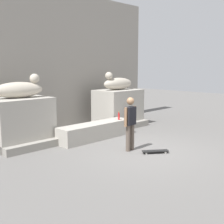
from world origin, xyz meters
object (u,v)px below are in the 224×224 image
at_px(statue_reclining_left, 20,89).
at_px(skateboard, 155,151).
at_px(bottle_orange, 127,116).
at_px(skater, 130,121).
at_px(bottle_red, 119,116).
at_px(statue_reclining_right, 118,83).

xyz_separation_m(statue_reclining_left, skateboard, (2.40, -3.69, -1.81)).
xyz_separation_m(skateboard, bottle_orange, (1.29, 2.33, 0.65)).
xyz_separation_m(skater, skateboard, (0.32, -0.74, -0.86)).
bearing_deg(statue_reclining_left, bottle_red, -9.76).
bearing_deg(skater, bottle_orange, 40.34).
distance_m(statue_reclining_left, skater, 3.73).
distance_m(skateboard, bottle_red, 2.71).
height_order(statue_reclining_left, skater, statue_reclining_left).
relative_size(bottle_orange, bottle_red, 0.96).
bearing_deg(statue_reclining_right, bottle_orange, 57.38).
distance_m(statue_reclining_left, bottle_red, 3.77).
relative_size(skater, skateboard, 2.18).
distance_m(statue_reclining_left, skateboard, 4.76).
height_order(skater, bottle_orange, skater).
bearing_deg(statue_reclining_left, skateboard, -46.52).
xyz_separation_m(statue_reclining_left, statue_reclining_right, (4.60, 0.01, 0.00)).
distance_m(bottle_orange, bottle_red, 0.34).
distance_m(statue_reclining_right, bottle_red, 2.10).
relative_size(skater, bottle_red, 5.29).
height_order(statue_reclining_right, bottle_red, statue_reclining_right).
distance_m(statue_reclining_right, skater, 4.00).
height_order(statue_reclining_right, skateboard, statue_reclining_right).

